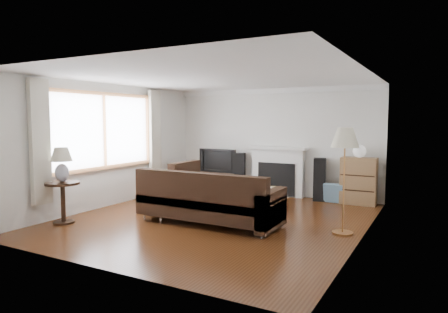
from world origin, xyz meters
The scene contains 17 objects.
room centered at (0.00, 0.00, 1.25)m, with size 5.10×5.60×2.54m.
window centered at (-2.45, -0.20, 1.55)m, with size 0.12×2.74×1.54m, color #955F37.
curtain_near centered at (-2.40, -1.72, 1.40)m, with size 0.10×0.35×2.10m, color beige.
curtain_far centered at (-2.40, 1.32, 1.40)m, with size 0.10×0.35×2.10m, color beige.
fireplace centered at (0.15, 2.64, 0.57)m, with size 1.40×0.26×1.15m, color white.
tv_stand centered at (-1.32, 2.50, 0.24)m, with size 0.97×0.44×0.48m, color black.
television centered at (-1.32, 2.50, 0.77)m, with size 1.00×0.13×0.57m, color black.
speaker_left centered at (-0.79, 2.53, 0.48)m, with size 0.27×0.32×0.97m, color black.
speaker_right centered at (1.17, 2.54, 0.47)m, with size 0.26×0.31×0.93m, color black.
bookshelf centered at (2.00, 2.53, 0.49)m, with size 0.72×0.34×0.99m, color olive.
globe_lamp centered at (2.00, 2.53, 1.12)m, with size 0.26×0.26×0.26m, color white.
sectional_sofa centered at (0.05, -0.31, 0.43)m, with size 2.66×1.94×0.86m, color black.
coffee_table centered at (0.27, 1.08, 0.21)m, with size 1.08×0.59×0.42m, color olive.
footstool centered at (-1.32, -0.17, 0.17)m, with size 0.41×0.41×0.35m, color black.
floor_lamp centered at (2.19, 0.14, 0.83)m, with size 0.43×0.43×1.65m, color #A56E39.
side_table centered at (-2.15, -1.51, 0.36)m, with size 0.57×0.57×0.72m, color black.
table_lamp centered at (-2.15, -1.51, 1.01)m, with size 0.36×0.36×0.58m, color silver.
Camera 1 is at (3.48, -6.08, 1.77)m, focal length 32.00 mm.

